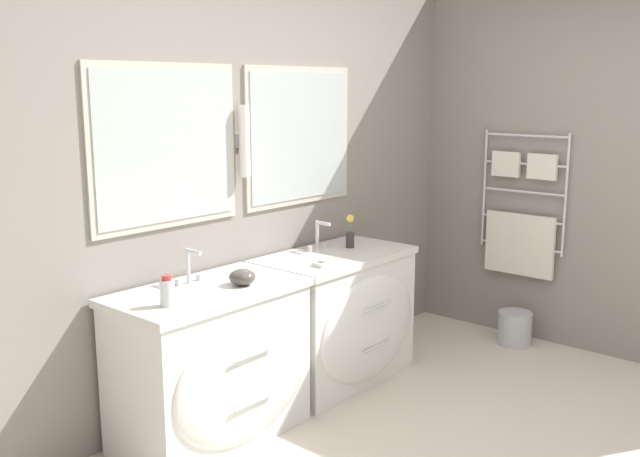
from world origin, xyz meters
TOP-DOWN VIEW (x-y plane):
  - wall_back at (-0.01, 1.81)m, footprint 5.40×0.14m
  - wall_right at (1.93, 0.81)m, footprint 0.13×3.68m
  - vanity_left at (-0.66, 1.45)m, footprint 1.01×0.63m
  - vanity_right at (0.37, 1.45)m, footprint 1.01×0.63m
  - faucet_left at (-0.66, 1.62)m, footprint 0.17×0.12m
  - faucet_right at (0.37, 1.62)m, footprint 0.17×0.12m
  - toiletry_bottle at (-0.98, 1.39)m, footprint 0.07×0.07m
  - amenity_bowl at (-0.50, 1.39)m, footprint 0.14×0.14m
  - flower_vase at (0.55, 1.52)m, footprint 0.05×0.05m
  - soap_dish at (0.08, 1.34)m, footprint 0.11×0.08m
  - waste_bin at (1.69, 0.89)m, footprint 0.24×0.24m

SIDE VIEW (x-z plane):
  - waste_bin at x=1.69m, z-range 0.01..0.25m
  - vanity_left at x=-0.66m, z-range 0.00..0.83m
  - vanity_right at x=0.37m, z-range 0.00..0.83m
  - soap_dish at x=0.08m, z-range 0.82..0.86m
  - amenity_bowl at x=-0.50m, z-range 0.82..0.90m
  - toiletry_bottle at x=-0.98m, z-range 0.81..0.96m
  - faucet_left at x=-0.66m, z-range 0.82..1.00m
  - faucet_right at x=0.37m, z-range 0.82..1.00m
  - flower_vase at x=0.55m, z-range 0.80..1.02m
  - wall_right at x=1.93m, z-range -0.01..2.59m
  - wall_back at x=-0.01m, z-range 0.01..2.61m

